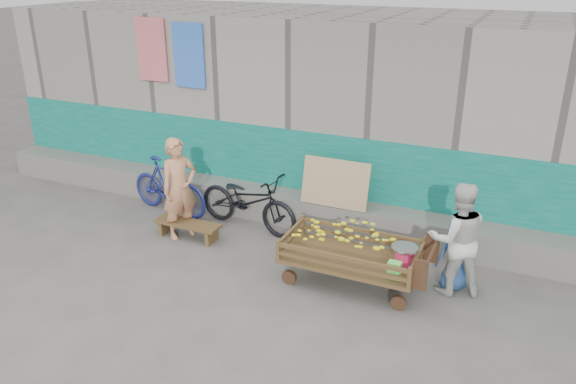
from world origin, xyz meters
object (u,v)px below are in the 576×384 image
at_px(vendor_man, 180,188).
at_px(bicycle_dark, 248,201).
at_px(bench, 188,226).
at_px(banana_cart, 349,246).
at_px(woman, 457,239).
at_px(bicycle_blue, 169,186).
at_px(child, 456,255).

height_order(vendor_man, bicycle_dark, vendor_man).
bearing_deg(bicycle_dark, bench, 142.87).
relative_size(banana_cart, woman, 1.28).
height_order(bicycle_dark, bicycle_blue, bicycle_blue).
bearing_deg(vendor_man, bench, -78.42).
distance_m(bench, bicycle_blue, 1.04).
bearing_deg(bicycle_dark, child, -89.98).
relative_size(bicycle_dark, bicycle_blue, 1.13).
relative_size(bench, bicycle_blue, 0.66).
height_order(banana_cart, child, child).
bearing_deg(banana_cart, bicycle_blue, 164.85).
bearing_deg(bicycle_blue, bench, -121.81).
relative_size(vendor_man, bicycle_dark, 0.88).
bearing_deg(bicycle_dark, banana_cart, -107.16).
height_order(vendor_man, bicycle_blue, vendor_man).
xyz_separation_m(vendor_man, bicycle_dark, (0.77, 0.61, -0.30)).
relative_size(vendor_man, woman, 1.05).
bearing_deg(vendor_man, child, -59.51).
bearing_deg(vendor_man, bicycle_dark, -23.52).
distance_m(banana_cart, bicycle_dark, 2.08).
bearing_deg(woman, banana_cart, -6.52).
height_order(banana_cart, vendor_man, vendor_man).
distance_m(bicycle_dark, bicycle_blue, 1.42).
distance_m(banana_cart, bench, 2.57).
xyz_separation_m(woman, bicycle_dark, (-3.10, 0.53, -0.27)).
xyz_separation_m(child, bicycle_blue, (-4.52, 0.45, -0.01)).
bearing_deg(child, woman, 56.09).
distance_m(bench, vendor_man, 0.58).
distance_m(banana_cart, vendor_man, 2.68).
xyz_separation_m(banana_cart, woman, (1.22, 0.36, 0.19)).
bearing_deg(bench, bicycle_blue, 139.68).
distance_m(woman, child, 0.27).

